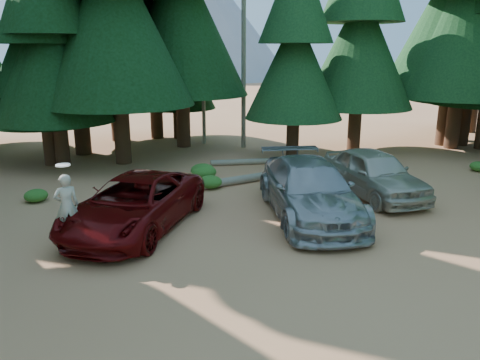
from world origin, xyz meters
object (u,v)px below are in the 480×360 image
Objects in this scene: red_pickup at (135,204)px; log_mid at (246,162)px; silver_minivan_right at (374,173)px; silver_minivan_center at (309,190)px; log_right at (332,179)px; frisbee_player at (67,205)px; log_left at (241,180)px.

log_mid is (4.60, 7.42, -0.65)m from red_pickup.
log_mid is (-3.71, 5.43, -0.71)m from silver_minivan_right.
log_right is (2.13, 3.69, -0.72)m from silver_minivan_center.
frisbee_player is 0.43× the size of log_left.
silver_minivan_center is 7.15m from frisbee_player.
red_pickup is at bearing -121.64° from log_mid.
log_mid is at bearing -143.97° from frisbee_player.
log_right is at bearing -168.70° from frisbee_player.
red_pickup is 8.48m from log_right.
log_left reaches higher than log_mid.
red_pickup is 8.76m from log_mid.
log_right reaches higher than log_mid.
silver_minivan_right reaches higher than log_left.
red_pickup reaches higher than log_mid.
frisbee_player is 0.41× the size of log_right.
frisbee_player is (-6.99, -1.48, 0.36)m from silver_minivan_center.
log_left is at bearing 112.32° from silver_minivan_center.
silver_minivan_right is at bearing 179.80° from frisbee_player.
silver_minivan_center reaches higher than log_mid.
red_pickup is 8.55m from silver_minivan_right.
frisbee_player reaches higher than silver_minivan_right.
silver_minivan_right is (8.31, 1.99, 0.06)m from red_pickup.
silver_minivan_center is at bearing -157.24° from silver_minivan_right.
log_mid is at bearing 55.11° from log_left.
log_left is at bearing -152.78° from frisbee_player.
red_pickup is at bearing -160.73° from frisbee_player.
log_mid is (0.76, 3.11, -0.03)m from log_left.
silver_minivan_right is 10.47m from frisbee_player.
silver_minivan_center is 1.33× the size of log_left.
frisbee_player is at bearing -166.05° from silver_minivan_center.
red_pickup reaches higher than log_right.
silver_minivan_right is at bearing -55.97° from log_right.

